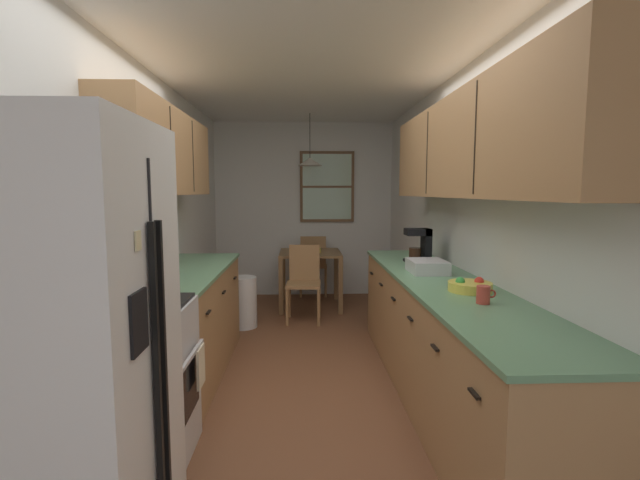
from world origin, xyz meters
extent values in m
plane|color=brown|center=(0.00, 1.00, 0.00)|extent=(12.00, 12.00, 0.00)
cube|color=silver|center=(-1.35, 1.00, 1.27)|extent=(0.10, 9.00, 2.55)
cube|color=silver|center=(1.35, 1.00, 1.27)|extent=(0.10, 9.00, 2.55)
cube|color=silver|center=(0.00, 3.65, 1.27)|extent=(4.40, 0.10, 2.55)
cube|color=white|center=(0.00, 1.00, 2.59)|extent=(4.40, 9.00, 0.08)
cube|color=white|center=(-0.95, -1.31, 0.91)|extent=(0.69, 0.77, 1.81)
cube|color=black|center=(-0.60, -1.31, 0.85)|extent=(0.01, 0.01, 1.63)
cube|color=black|center=(-0.59, -1.35, 0.85)|extent=(0.02, 0.02, 1.16)
cube|color=black|center=(-0.59, -1.27, 0.85)|extent=(0.02, 0.02, 1.16)
cube|color=black|center=(-0.60, -1.48, 1.09)|extent=(0.01, 0.15, 0.22)
cube|color=beige|center=(-0.60, -1.45, 1.37)|extent=(0.01, 0.05, 0.07)
cube|color=silver|center=(-0.99, -0.58, 0.45)|extent=(0.62, 0.64, 0.90)
cube|color=black|center=(-0.67, -0.58, 0.42)|extent=(0.01, 0.45, 0.30)
cube|color=silver|center=(-0.65, -0.58, 0.63)|extent=(0.02, 0.52, 0.02)
cube|color=black|center=(-0.99, -0.58, 0.91)|extent=(0.59, 0.61, 0.02)
cube|color=silver|center=(-1.27, -0.58, 1.00)|extent=(0.06, 0.64, 0.20)
cylinder|color=#2D2D2D|center=(-1.13, -0.73, 0.93)|extent=(0.15, 0.15, 0.01)
cylinder|color=#2D2D2D|center=(-1.13, -0.44, 0.93)|extent=(0.15, 0.15, 0.01)
cylinder|color=#2D2D2D|center=(-0.85, -0.73, 0.93)|extent=(0.15, 0.15, 0.01)
cylinder|color=#2D2D2D|center=(-0.85, -0.44, 0.93)|extent=(0.15, 0.15, 0.01)
cube|color=black|center=(-1.11, -0.58, 1.66)|extent=(0.38, 0.59, 0.34)
cube|color=black|center=(-0.92, -0.64, 1.66)|extent=(0.01, 0.35, 0.22)
cube|color=#2D2D33|center=(-0.92, -0.39, 1.66)|extent=(0.01, 0.12, 0.22)
cube|color=#A87A4C|center=(-1.00, 0.69, 0.43)|extent=(0.60, 1.89, 0.87)
cube|color=#60936B|center=(-1.00, 0.69, 0.89)|extent=(0.63, 1.91, 0.03)
cube|color=black|center=(-0.69, 0.06, 0.70)|extent=(0.02, 0.10, 0.01)
cube|color=black|center=(-0.69, 0.69, 0.70)|extent=(0.02, 0.10, 0.01)
cube|color=black|center=(-0.69, 1.32, 0.70)|extent=(0.02, 0.10, 0.01)
cube|color=#A87A4C|center=(-1.14, 0.64, 1.85)|extent=(0.32, 1.99, 0.66)
cube|color=#2D2319|center=(-0.98, 0.31, 1.85)|extent=(0.01, 0.01, 0.61)
cube|color=#2D2319|center=(-0.98, 0.97, 1.85)|extent=(0.01, 0.01, 0.61)
cube|color=#A87A4C|center=(1.00, 0.12, 0.43)|extent=(0.60, 3.33, 0.87)
cube|color=#60936B|center=(1.00, 0.12, 0.89)|extent=(0.63, 3.35, 0.03)
cube|color=black|center=(0.69, -1.27, 0.70)|extent=(0.02, 0.10, 0.01)
cube|color=black|center=(0.69, -0.71, 0.70)|extent=(0.02, 0.10, 0.01)
cube|color=black|center=(0.69, -0.16, 0.70)|extent=(0.02, 0.10, 0.01)
cube|color=black|center=(0.69, 0.40, 0.70)|extent=(0.02, 0.10, 0.01)
cube|color=black|center=(0.69, 0.96, 0.70)|extent=(0.02, 0.10, 0.01)
cube|color=black|center=(0.69, 1.51, 0.70)|extent=(0.02, 0.10, 0.01)
cube|color=#A87A4C|center=(1.14, 0.07, 1.85)|extent=(0.32, 3.03, 0.70)
cube|color=#2D2319|center=(0.98, -0.43, 1.85)|extent=(0.01, 0.01, 0.65)
cube|color=#2D2319|center=(0.98, 0.57, 1.85)|extent=(0.01, 0.01, 0.65)
cube|color=brown|center=(0.08, 2.87, 0.73)|extent=(0.81, 0.83, 0.03)
cube|color=brown|center=(-0.30, 2.48, 0.36)|extent=(0.06, 0.06, 0.71)
cube|color=brown|center=(0.45, 2.48, 0.36)|extent=(0.06, 0.06, 0.71)
cube|color=brown|center=(-0.30, 3.25, 0.36)|extent=(0.06, 0.06, 0.71)
cube|color=brown|center=(0.45, 3.25, 0.36)|extent=(0.06, 0.06, 0.71)
cube|color=#A87A4C|center=(-0.01, 2.18, 0.45)|extent=(0.42, 0.42, 0.04)
cube|color=#A87A4C|center=(0.00, 2.36, 0.68)|extent=(0.37, 0.05, 0.45)
cylinder|color=#A87A4C|center=(0.16, 1.98, 0.22)|extent=(0.04, 0.04, 0.43)
cylinder|color=#A87A4C|center=(-0.20, 2.00, 0.22)|extent=(0.04, 0.04, 0.43)
cylinder|color=#A87A4C|center=(0.18, 2.35, 0.22)|extent=(0.04, 0.04, 0.43)
cylinder|color=#A87A4C|center=(-0.19, 2.37, 0.22)|extent=(0.04, 0.04, 0.43)
cube|color=#A87A4C|center=(0.13, 3.56, 0.45)|extent=(0.40, 0.40, 0.04)
cube|color=#A87A4C|center=(0.13, 3.38, 0.68)|extent=(0.37, 0.04, 0.45)
cylinder|color=#A87A4C|center=(-0.05, 3.75, 0.22)|extent=(0.04, 0.04, 0.43)
cylinder|color=#A87A4C|center=(0.32, 3.74, 0.22)|extent=(0.04, 0.04, 0.43)
cylinder|color=#A87A4C|center=(-0.05, 3.38, 0.22)|extent=(0.04, 0.04, 0.43)
cylinder|color=#A87A4C|center=(0.31, 3.38, 0.22)|extent=(0.04, 0.04, 0.43)
cylinder|color=black|center=(0.08, 2.87, 2.26)|extent=(0.01, 0.01, 0.57)
cone|color=beige|center=(0.08, 2.87, 1.93)|extent=(0.32, 0.32, 0.10)
sphere|color=white|center=(0.08, 2.87, 1.95)|extent=(0.06, 0.06, 0.06)
cube|color=brown|center=(0.34, 3.58, 1.61)|extent=(0.80, 0.04, 1.03)
cube|color=#B2D1B7|center=(0.34, 3.56, 1.61)|extent=(0.72, 0.01, 0.95)
cube|color=brown|center=(0.34, 3.56, 1.61)|extent=(0.72, 0.02, 0.03)
cylinder|color=white|center=(-0.70, 1.98, 0.29)|extent=(0.31, 0.31, 0.58)
cylinder|color=red|center=(-1.00, -0.15, 0.99)|extent=(0.11, 0.11, 0.17)
cylinder|color=white|center=(-1.00, -0.15, 1.08)|extent=(0.11, 0.11, 0.02)
cube|color=beige|center=(-0.64, -0.42, 0.50)|extent=(0.02, 0.16, 0.24)
cube|color=black|center=(1.02, 0.97, 0.91)|extent=(0.22, 0.18, 0.02)
cube|color=black|center=(1.10, 0.97, 1.05)|extent=(0.06, 0.18, 0.31)
cube|color=black|center=(1.02, 0.97, 1.18)|extent=(0.22, 0.18, 0.06)
cylinder|color=#331E14|center=(1.00, 0.97, 0.98)|extent=(0.11, 0.11, 0.11)
cylinder|color=#BF3F33|center=(1.01, -0.55, 0.95)|extent=(0.08, 0.08, 0.10)
torus|color=#BF3F33|center=(1.06, -0.55, 0.96)|extent=(0.05, 0.01, 0.05)
cylinder|color=#E5D14C|center=(1.06, -0.23, 0.93)|extent=(0.28, 0.28, 0.06)
cylinder|color=black|center=(1.06, -0.23, 0.95)|extent=(0.23, 0.23, 0.03)
sphere|color=red|center=(1.12, -0.22, 0.96)|extent=(0.06, 0.06, 0.06)
sphere|color=green|center=(0.99, -0.22, 0.96)|extent=(0.06, 0.06, 0.06)
cube|color=silver|center=(0.97, 0.45, 0.95)|extent=(0.28, 0.34, 0.10)
cylinder|color=#E0D14C|center=(0.11, 2.80, 0.78)|extent=(0.21, 0.21, 0.06)
camera|label=1|loc=(-0.03, -3.03, 1.54)|focal=25.11mm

